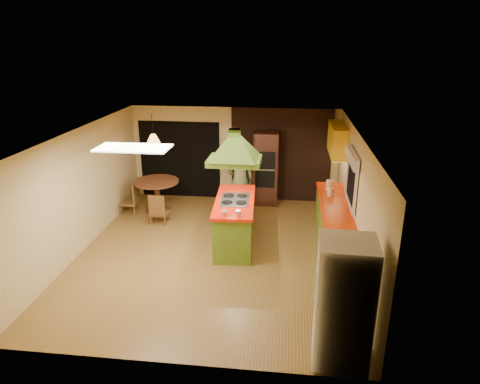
# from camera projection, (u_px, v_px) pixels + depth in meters

# --- Properties ---
(ground) EXTENTS (6.50, 6.50, 0.00)m
(ground) POSITION_uv_depth(u_px,v_px,m) (215.00, 252.00, 8.88)
(ground) COLOR olive
(ground) RESTS_ON ground
(room_walls) EXTENTS (5.50, 6.50, 6.50)m
(room_walls) POSITION_uv_depth(u_px,v_px,m) (213.00, 196.00, 8.45)
(room_walls) COLOR beige
(room_walls) RESTS_ON ground
(ceiling_plane) EXTENTS (6.50, 6.50, 0.00)m
(ceiling_plane) POSITION_uv_depth(u_px,v_px,m) (212.00, 133.00, 8.03)
(ceiling_plane) COLOR silver
(ceiling_plane) RESTS_ON room_walls
(brick_panel) EXTENTS (2.64, 0.03, 2.50)m
(brick_panel) POSITION_uv_depth(u_px,v_px,m) (281.00, 156.00, 11.33)
(brick_panel) COLOR #381E14
(brick_panel) RESTS_ON ground
(nook_opening) EXTENTS (2.20, 0.03, 2.10)m
(nook_opening) POSITION_uv_depth(u_px,v_px,m) (180.00, 160.00, 11.70)
(nook_opening) COLOR black
(nook_opening) RESTS_ON ground
(right_counter) EXTENTS (0.62, 3.05, 0.92)m
(right_counter) POSITION_uv_depth(u_px,v_px,m) (333.00, 226.00, 9.01)
(right_counter) COLOR olive
(right_counter) RESTS_ON ground
(upper_cabinets) EXTENTS (0.34, 1.40, 0.70)m
(upper_cabinets) POSITION_uv_depth(u_px,v_px,m) (337.00, 140.00, 9.99)
(upper_cabinets) COLOR yellow
(upper_cabinets) RESTS_ON room_walls
(window_right) EXTENTS (0.12, 1.35, 1.06)m
(window_right) POSITION_uv_depth(u_px,v_px,m) (352.00, 169.00, 8.35)
(window_right) COLOR black
(window_right) RESTS_ON room_walls
(fluor_panel) EXTENTS (1.20, 0.60, 0.03)m
(fluor_panel) POSITION_uv_depth(u_px,v_px,m) (133.00, 148.00, 7.03)
(fluor_panel) COLOR white
(fluor_panel) RESTS_ON ceiling_plane
(kitchen_island) EXTENTS (0.93, 2.06, 1.02)m
(kitchen_island) POSITION_uv_depth(u_px,v_px,m) (235.00, 222.00, 9.09)
(kitchen_island) COLOR olive
(kitchen_island) RESTS_ON ground
(range_hood) EXTENTS (1.07, 0.78, 0.80)m
(range_hood) POSITION_uv_depth(u_px,v_px,m) (234.00, 142.00, 8.50)
(range_hood) COLOR #4F711C
(range_hood) RESTS_ON ceiling_plane
(man) EXTENTS (0.82, 0.68, 1.93)m
(man) POSITION_uv_depth(u_px,v_px,m) (240.00, 181.00, 10.21)
(man) COLOR #505A2F
(man) RESTS_ON ground
(refrigerator) EXTENTS (0.77, 0.73, 1.79)m
(refrigerator) POSITION_uv_depth(u_px,v_px,m) (344.00, 303.00, 5.64)
(refrigerator) COLOR white
(refrigerator) RESTS_ON ground
(wall_oven) EXTENTS (0.64, 0.61, 1.93)m
(wall_oven) POSITION_uv_depth(u_px,v_px,m) (266.00, 168.00, 11.21)
(wall_oven) COLOR #4F2719
(wall_oven) RESTS_ON ground
(dining_table) EXTENTS (1.12, 1.12, 0.83)m
(dining_table) POSITION_uv_depth(u_px,v_px,m) (157.00, 190.00, 10.75)
(dining_table) COLOR brown
(dining_table) RESTS_ON ground
(chair_left) EXTENTS (0.45, 0.45, 0.78)m
(chair_left) POSITION_uv_depth(u_px,v_px,m) (129.00, 197.00, 10.80)
(chair_left) COLOR brown
(chair_left) RESTS_ON ground
(chair_near) EXTENTS (0.43, 0.43, 0.74)m
(chair_near) POSITION_uv_depth(u_px,v_px,m) (160.00, 208.00, 10.19)
(chair_near) COLOR brown
(chair_near) RESTS_ON ground
(pendant_lamp) EXTENTS (0.39, 0.39, 0.21)m
(pendant_lamp) POSITION_uv_depth(u_px,v_px,m) (153.00, 139.00, 10.31)
(pendant_lamp) COLOR #FF9E3F
(pendant_lamp) RESTS_ON ceiling_plane
(canister_large) EXTENTS (0.18, 0.18, 0.23)m
(canister_large) POSITION_uv_depth(u_px,v_px,m) (329.00, 185.00, 9.71)
(canister_large) COLOR #FFEECD
(canister_large) RESTS_ON right_counter
(canister_medium) EXTENTS (0.15, 0.15, 0.19)m
(canister_medium) POSITION_uv_depth(u_px,v_px,m) (331.00, 192.00, 9.36)
(canister_medium) COLOR beige
(canister_medium) RESTS_ON right_counter
(canister_small) EXTENTS (0.16, 0.16, 0.18)m
(canister_small) POSITION_uv_depth(u_px,v_px,m) (331.00, 192.00, 9.35)
(canister_small) COLOR beige
(canister_small) RESTS_ON right_counter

